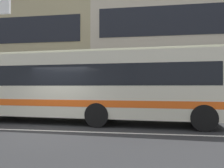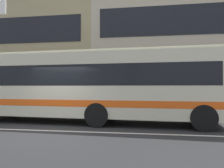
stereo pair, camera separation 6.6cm
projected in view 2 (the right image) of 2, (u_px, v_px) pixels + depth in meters
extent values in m
plane|color=#2A2B2D|center=(48.00, 131.00, 8.91)|extent=(160.00, 160.00, 0.00)
cube|color=silver|center=(48.00, 131.00, 8.91)|extent=(60.00, 0.16, 0.01)
cube|color=tan|center=(8.00, 51.00, 26.02)|extent=(21.46, 10.23, 11.27)
cube|color=#C0B59F|center=(199.00, 43.00, 22.71)|extent=(18.83, 10.23, 11.73)
cube|color=black|center=(213.00, 18.00, 17.66)|extent=(17.32, 0.04, 2.35)
cube|color=beige|center=(89.00, 85.00, 11.03)|extent=(11.90, 3.28, 2.79)
cube|color=black|center=(89.00, 76.00, 11.03)|extent=(11.20, 3.26, 0.89)
cube|color=#E85616|center=(89.00, 101.00, 11.02)|extent=(11.67, 3.29, 0.28)
cube|color=beige|center=(89.00, 54.00, 11.04)|extent=(11.41, 2.84, 0.12)
cylinder|color=black|center=(13.00, 107.00, 13.26)|extent=(1.01, 0.34, 1.00)
cylinder|color=black|center=(97.00, 115.00, 9.69)|extent=(1.01, 0.34, 1.00)
cylinder|color=black|center=(110.00, 110.00, 12.01)|extent=(1.01, 0.34, 1.00)
cylinder|color=black|center=(204.00, 118.00, 8.76)|extent=(1.01, 0.34, 1.00)
cylinder|color=black|center=(196.00, 111.00, 11.08)|extent=(1.01, 0.34, 1.00)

